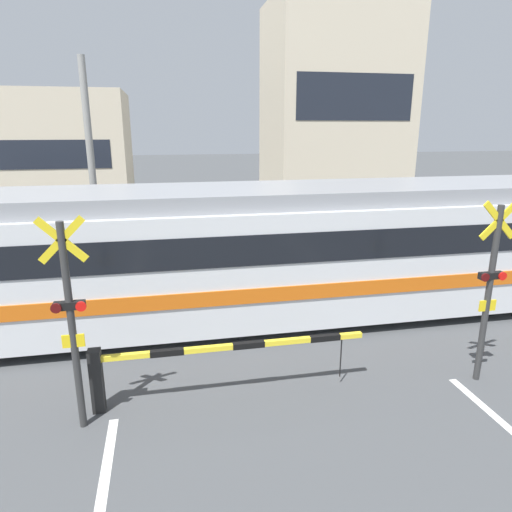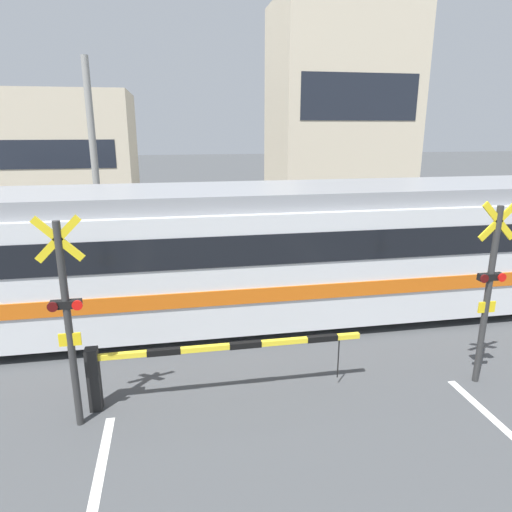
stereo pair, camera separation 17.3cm
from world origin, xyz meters
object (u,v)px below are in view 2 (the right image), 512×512
Objects in this scene: commuter_train at (197,253)px; crossing_signal_left at (67,316)px; crossing_barrier_far at (303,255)px; pedestrian at (251,225)px; crossing_signal_right at (489,286)px; crossing_barrier_near at (175,360)px.

commuter_train is 4.20m from crossing_signal_left.
crossing_signal_left is at bearing -131.05° from crossing_barrier_far.
crossing_signal_left is at bearing -114.48° from pedestrian.
crossing_signal_left is (-5.43, -6.24, 1.08)m from crossing_barrier_far.
crossing_signal_left is 6.94m from crossing_signal_right.
crossing_signal_left reaches higher than commuter_train.
crossing_barrier_far is 1.39× the size of crossing_signal_right.
crossing_signal_right reaches higher than crossing_barrier_far.
crossing_barrier_far is 1.39× the size of crossing_signal_left.
commuter_train is 11.26× the size of pedestrian.
commuter_train reaches higher than crossing_barrier_far.
crossing_barrier_far is at bearing 38.24° from commuter_train.
crossing_barrier_near is 1.39× the size of crossing_signal_left.
commuter_train is 5.79× the size of crossing_signal_left.
crossing_signal_right is (6.94, 0.00, 0.00)m from crossing_signal_left.
crossing_barrier_near is at bearing 176.22° from crossing_signal_right.
crossing_barrier_far is 2.71× the size of pedestrian.
crossing_barrier_far is at bearing 48.95° from crossing_signal_left.
crossing_signal_left and crossing_signal_right have the same top height.
crossing_barrier_far is at bearing -74.27° from pedestrian.
pedestrian is (4.44, 9.75, -0.85)m from crossing_signal_left.
commuter_train reaches higher than pedestrian.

